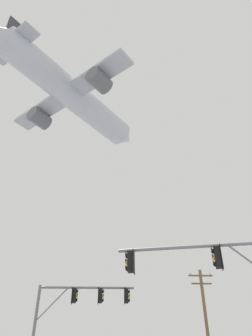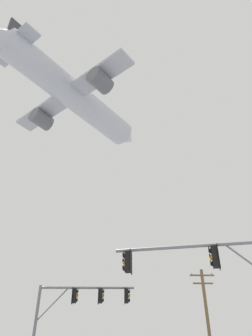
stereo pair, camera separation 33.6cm
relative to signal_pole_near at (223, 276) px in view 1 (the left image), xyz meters
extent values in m
cylinder|color=slate|center=(-0.97, 0.20, 1.31)|extent=(6.73, 1.50, 0.15)
cube|color=black|center=(-3.78, 0.76, 0.78)|extent=(0.32, 0.37, 0.90)
cylinder|color=black|center=(-3.78, 0.76, 1.29)|extent=(0.05, 0.05, 0.12)
cube|color=black|center=(-3.65, 0.74, 0.78)|extent=(0.11, 0.46, 1.04)
sphere|color=black|center=(-3.93, 0.79, 1.05)|extent=(0.20, 0.20, 0.20)
cylinder|color=black|center=(-3.99, 0.81, 1.11)|extent=(0.08, 0.21, 0.21)
sphere|color=orange|center=(-3.93, 0.79, 0.77)|extent=(0.20, 0.20, 0.20)
cylinder|color=black|center=(-3.99, 0.81, 0.83)|extent=(0.08, 0.21, 0.21)
sphere|color=black|center=(-3.93, 0.79, 0.49)|extent=(0.20, 0.20, 0.20)
cylinder|color=black|center=(-3.99, 0.81, 0.55)|extent=(0.08, 0.21, 0.21)
cube|color=black|center=(-0.10, 0.02, 0.78)|extent=(0.32, 0.37, 0.90)
cylinder|color=black|center=(-0.10, 0.02, 1.29)|extent=(0.05, 0.05, 0.12)
cube|color=black|center=(0.04, -0.01, 0.78)|extent=(0.11, 0.46, 1.04)
sphere|color=black|center=(-0.24, 0.05, 1.05)|extent=(0.20, 0.20, 0.20)
cylinder|color=black|center=(-0.31, 0.06, 1.11)|extent=(0.08, 0.21, 0.21)
sphere|color=orange|center=(-0.24, 0.05, 0.77)|extent=(0.20, 0.20, 0.20)
cylinder|color=black|center=(-0.31, 0.06, 0.83)|extent=(0.08, 0.21, 0.21)
sphere|color=black|center=(-0.24, 0.05, 0.49)|extent=(0.20, 0.20, 0.20)
cylinder|color=black|center=(-0.31, 0.06, 0.55)|extent=(0.08, 0.21, 0.21)
cylinder|color=slate|center=(-6.42, 9.47, 1.65)|extent=(6.40, 0.17, 0.15)
cylinder|color=slate|center=(-8.66, 9.47, 0.60)|extent=(1.98, 0.09, 2.16)
cube|color=black|center=(-3.73, 9.46, 1.13)|extent=(0.26, 0.32, 0.90)
cylinder|color=black|center=(-3.73, 9.46, 1.64)|extent=(0.05, 0.05, 0.12)
cube|color=black|center=(-3.87, 9.46, 1.13)|extent=(0.03, 0.46, 1.04)
sphere|color=black|center=(-3.58, 9.46, 1.40)|extent=(0.20, 0.20, 0.20)
cylinder|color=black|center=(-3.52, 9.46, 1.46)|extent=(0.04, 0.21, 0.21)
sphere|color=orange|center=(-3.58, 9.46, 1.12)|extent=(0.20, 0.20, 0.20)
cylinder|color=black|center=(-3.52, 9.46, 1.18)|extent=(0.04, 0.21, 0.21)
sphere|color=black|center=(-3.58, 9.46, 0.84)|extent=(0.20, 0.20, 0.20)
cylinder|color=black|center=(-3.52, 9.46, 0.90)|extent=(0.04, 0.21, 0.21)
cube|color=black|center=(-5.49, 9.46, 1.13)|extent=(0.26, 0.32, 0.90)
cylinder|color=black|center=(-5.49, 9.46, 1.64)|extent=(0.05, 0.05, 0.12)
cube|color=black|center=(-5.63, 9.46, 1.13)|extent=(0.03, 0.46, 1.04)
sphere|color=black|center=(-5.34, 9.46, 1.40)|extent=(0.20, 0.20, 0.20)
cylinder|color=black|center=(-5.28, 9.46, 1.46)|extent=(0.04, 0.21, 0.21)
sphere|color=orange|center=(-5.34, 9.46, 1.12)|extent=(0.20, 0.20, 0.20)
cylinder|color=black|center=(-5.28, 9.46, 1.18)|extent=(0.04, 0.21, 0.21)
sphere|color=black|center=(-5.34, 9.46, 0.84)|extent=(0.20, 0.20, 0.20)
cylinder|color=black|center=(-5.28, 9.46, 0.90)|extent=(0.04, 0.21, 0.21)
cube|color=black|center=(-7.25, 9.47, 1.13)|extent=(0.26, 0.32, 0.90)
cylinder|color=black|center=(-7.25, 9.47, 1.64)|extent=(0.05, 0.05, 0.12)
cube|color=black|center=(-7.39, 9.47, 1.13)|extent=(0.03, 0.46, 1.04)
sphere|color=black|center=(-7.10, 9.47, 1.40)|extent=(0.20, 0.20, 0.20)
cylinder|color=black|center=(-7.04, 9.47, 1.46)|extent=(0.04, 0.21, 0.21)
sphere|color=orange|center=(-7.10, 9.47, 1.12)|extent=(0.20, 0.20, 0.20)
cylinder|color=black|center=(-7.04, 9.47, 1.18)|extent=(0.04, 0.21, 0.21)
sphere|color=black|center=(-7.10, 9.47, 0.84)|extent=(0.20, 0.20, 0.20)
cylinder|color=black|center=(-7.04, 9.47, 0.90)|extent=(0.04, 0.21, 0.21)
cylinder|color=brown|center=(3.17, 15.99, 0.05)|extent=(0.28, 0.28, 9.38)
cube|color=brown|center=(3.17, 15.99, 4.24)|extent=(2.20, 0.12, 0.12)
cube|color=brown|center=(3.17, 15.99, 3.54)|extent=(1.80, 0.12, 0.12)
cylinder|color=gray|center=(2.27, 15.99, 4.36)|extent=(0.10, 0.10, 0.18)
cylinder|color=gray|center=(4.07, 15.99, 4.36)|extent=(0.10, 0.10, 0.18)
cylinder|color=#B7BCC6|center=(-12.01, 22.63, 34.01)|extent=(19.00, 21.91, 4.39)
cone|color=#B7BCC6|center=(-3.35, 33.26, 34.01)|extent=(5.14, 4.97, 4.17)
cube|color=#A8ADB7|center=(-12.44, 22.10, 33.35)|extent=(19.98, 17.07, 0.49)
cylinder|color=#595B60|center=(-17.51, 26.22, 32.04)|extent=(3.99, 4.11, 2.47)
cylinder|color=#595B60|center=(-7.38, 17.97, 32.04)|extent=(3.99, 4.11, 2.47)
cube|color=#333338|center=(-18.77, 14.34, 36.48)|extent=(2.68, 3.18, 5.21)
cube|color=#A8ADB7|center=(-18.94, 14.12, 34.42)|extent=(7.94, 7.11, 0.27)
camera|label=1|loc=(-4.37, -13.30, -3.52)|focal=34.16mm
camera|label=2|loc=(-4.04, -13.30, -3.52)|focal=34.16mm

